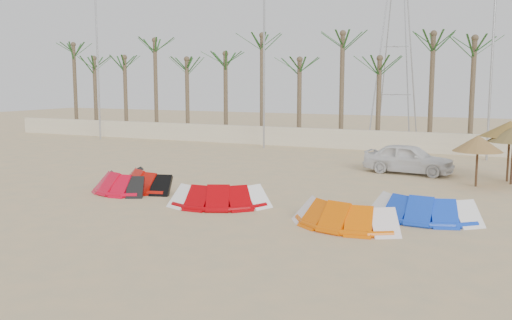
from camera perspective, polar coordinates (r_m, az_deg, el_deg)
The scene contains 15 objects.
ground at distance 18.34m, azimuth -8.06°, elevation -6.37°, with size 120.00×120.00×0.00m, color tan.
boundary_wall at distance 38.31m, azimuth 10.25°, elevation 2.01°, with size 60.00×0.30×1.30m, color beige.
palm_line at distance 39.46m, azimuth 11.99°, elevation 10.56°, with size 52.00×4.00×7.70m.
lamp_a at distance 45.84m, azimuth -15.51°, elevation 9.21°, with size 1.25×0.14×11.00m.
lamp_b at distance 38.26m, azimuth 0.86°, elevation 9.80°, with size 1.25×0.14×11.00m.
lamp_c at distance 34.90m, azimuth 22.60°, elevation 9.39°, with size 1.25×0.14×11.00m.
pylon at distance 43.96m, azimuth 13.52°, elevation 1.81°, with size 3.00×3.00×14.00m, color #A5A8AD, non-canonical shape.
kite_red_left at distance 23.85m, azimuth -13.25°, elevation -2.16°, with size 3.24×2.19×0.90m.
kite_red_mid at distance 24.40m, azimuth -10.60°, elevation -1.85°, with size 3.88×2.79×0.90m.
kite_red_right at distance 20.77m, azimuth -3.27°, elevation -3.43°, with size 3.90×2.66×0.90m.
kite_orange at distance 18.09m, azimuth 9.01°, elevation -5.22°, with size 3.77×2.20×0.90m.
kite_blue at distance 19.53m, azimuth 16.50°, elevation -4.47°, with size 3.59×1.68×0.90m.
parasol_left at distance 27.86m, azimuth 24.06°, elevation 2.85°, with size 2.57×2.57×2.73m.
parasol_mid at distance 26.04m, azimuth 21.31°, elevation 1.56°, with size 2.10×2.10×2.22m.
car at distance 28.85m, azimuth 15.02°, elevation 0.14°, with size 1.73×4.30×1.47m, color white.
Camera 1 is at (9.81, -14.83, 4.49)m, focal length 40.00 mm.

